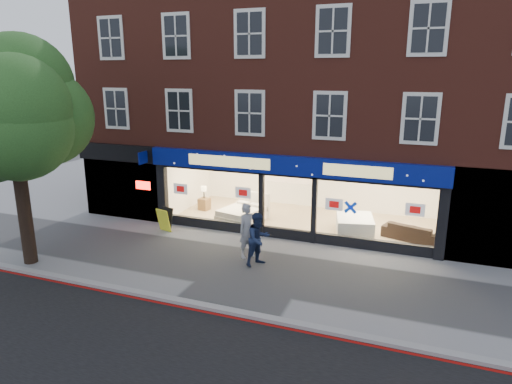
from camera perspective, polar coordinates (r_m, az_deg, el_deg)
The scene contains 13 objects.
ground at distance 15.19m, azimuth 0.41°, elevation -9.66°, with size 120.00×120.00×0.00m, color gray.
kerb_line at distance 12.64m, azimuth -4.68°, elevation -15.05°, with size 60.00×0.10×0.01m, color #8C0A07.
kerb_stone at distance 12.77m, azimuth -4.29°, elevation -14.43°, with size 60.00×0.25×0.12m, color gray.
showroom_floor at distance 19.84m, azimuth 5.73°, elevation -3.61°, with size 11.00×4.50×0.10m, color tan.
building at distance 20.47m, azimuth 7.47°, elevation 15.75°, with size 19.00×8.26×10.30m.
street_tree at distance 16.46m, azimuth -28.41°, elevation 8.35°, with size 4.00×3.20×6.60m.
display_bed at distance 19.62m, azimuth -1.63°, elevation -2.65°, with size 1.99×2.25×1.08m.
bedside_table at distance 21.20m, azimuth -6.47°, elevation -1.50°, with size 0.45×0.45×0.55m, color brown.
mattress_stack at distance 18.39m, azimuth 12.23°, elevation -4.08°, with size 1.73×2.00×0.69m.
sofa at distance 18.35m, azimuth 18.93°, elevation -4.70°, with size 2.15×0.84×0.63m, color black.
a_board at distance 18.89m, azimuth -11.31°, elevation -3.39°, with size 0.63×0.40×0.97m, color yellow.
pedestrian_grey at distance 15.83m, azimuth -1.05°, elevation -4.84°, with size 0.71×0.46×1.93m, color #9A9BA1.
pedestrian_blue at distance 15.22m, azimuth 0.30°, elevation -5.90°, with size 0.88×0.69×1.81m, color #182444.
Camera 1 is at (4.82, -12.96, 6.29)m, focal length 32.00 mm.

